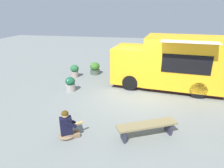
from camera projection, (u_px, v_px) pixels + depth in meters
ground_plane at (138, 95)px, 8.95m from camera, size 40.00×40.00×0.00m
food_truck at (171, 64)px, 9.51m from camera, size 3.23×5.47×2.54m
person_customer at (67, 127)px, 5.88m from camera, size 0.66×0.77×0.92m
planter_flowering_near at (70, 84)px, 9.33m from camera, size 0.48×0.48×0.69m
planter_flowering_far at (95, 68)px, 11.82m from camera, size 0.60×0.60×0.73m
planter_flowering_side at (75, 70)px, 11.29m from camera, size 0.48×0.48×0.72m
plaza_bench at (147, 127)px, 5.90m from camera, size 1.19×1.86×0.45m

